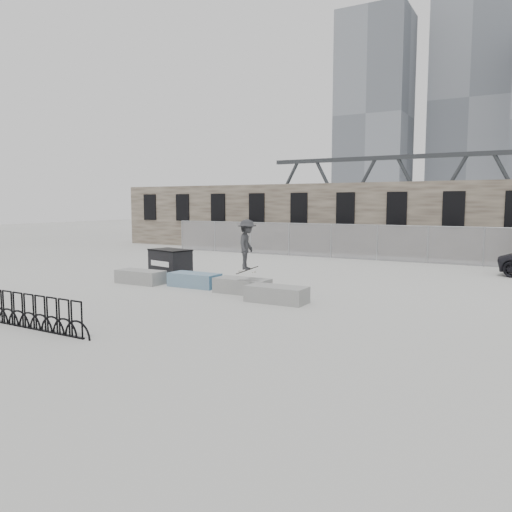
{
  "coord_description": "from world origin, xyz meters",
  "views": [
    {
      "loc": [
        10.44,
        -15.3,
        3.23
      ],
      "look_at": [
        1.61,
        0.53,
        1.3
      ],
      "focal_mm": 35.0,
      "sensor_mm": 36.0,
      "label": 1
    }
  ],
  "objects_px": {
    "planter_center_left": "(195,279)",
    "bike_rack": "(29,312)",
    "planter_far_left": "(140,276)",
    "planter_offset": "(277,294)",
    "skateboarder": "(247,245)",
    "dumpster": "(170,263)",
    "planter_center_right": "(242,285)"
  },
  "relations": [
    {
      "from": "planter_far_left",
      "to": "planter_center_right",
      "type": "height_order",
      "value": "same"
    },
    {
      "from": "planter_center_left",
      "to": "dumpster",
      "type": "relative_size",
      "value": 0.97
    },
    {
      "from": "planter_center_left",
      "to": "planter_offset",
      "type": "xyz_separation_m",
      "value": [
        4.15,
        -1.16,
        0.0
      ]
    },
    {
      "from": "planter_center_right",
      "to": "bike_rack",
      "type": "bearing_deg",
      "value": -107.07
    },
    {
      "from": "planter_far_left",
      "to": "planter_offset",
      "type": "distance_m",
      "value": 6.58
    },
    {
      "from": "planter_far_left",
      "to": "skateboarder",
      "type": "xyz_separation_m",
      "value": [
        5.13,
        -0.26,
        1.51
      ]
    },
    {
      "from": "planter_center_left",
      "to": "planter_offset",
      "type": "height_order",
      "value": "same"
    },
    {
      "from": "planter_center_left",
      "to": "skateboarder",
      "type": "height_order",
      "value": "skateboarder"
    },
    {
      "from": "planter_far_left",
      "to": "skateboarder",
      "type": "bearing_deg",
      "value": -2.92
    },
    {
      "from": "planter_center_right",
      "to": "skateboarder",
      "type": "height_order",
      "value": "skateboarder"
    },
    {
      "from": "planter_center_left",
      "to": "bike_rack",
      "type": "height_order",
      "value": "bike_rack"
    },
    {
      "from": "planter_far_left",
      "to": "planter_center_left",
      "type": "height_order",
      "value": "same"
    },
    {
      "from": "planter_offset",
      "to": "planter_center_left",
      "type": "bearing_deg",
      "value": 164.34
    },
    {
      "from": "planter_center_right",
      "to": "skateboarder",
      "type": "relative_size",
      "value": 1.04
    },
    {
      "from": "planter_center_right",
      "to": "bike_rack",
      "type": "distance_m",
      "value": 7.4
    },
    {
      "from": "dumpster",
      "to": "skateboarder",
      "type": "bearing_deg",
      "value": -9.84
    },
    {
      "from": "planter_far_left",
      "to": "dumpster",
      "type": "xyz_separation_m",
      "value": [
        -0.12,
        2.04,
        0.32
      ]
    },
    {
      "from": "planter_far_left",
      "to": "planter_center_right",
      "type": "relative_size",
      "value": 1.0
    },
    {
      "from": "planter_center_left",
      "to": "dumpster",
      "type": "distance_m",
      "value": 3.01
    },
    {
      "from": "skateboarder",
      "to": "planter_far_left",
      "type": "bearing_deg",
      "value": 69.62
    },
    {
      "from": "bike_rack",
      "to": "skateboarder",
      "type": "distance_m",
      "value": 7.3
    },
    {
      "from": "skateboarder",
      "to": "dumpster",
      "type": "bearing_deg",
      "value": 48.84
    },
    {
      "from": "planter_far_left",
      "to": "skateboarder",
      "type": "height_order",
      "value": "skateboarder"
    },
    {
      "from": "dumpster",
      "to": "bike_rack",
      "type": "bearing_deg",
      "value": -59.75
    },
    {
      "from": "dumpster",
      "to": "planter_center_right",
      "type": "bearing_deg",
      "value": -7.8
    },
    {
      "from": "planter_far_left",
      "to": "bike_rack",
      "type": "height_order",
      "value": "bike_rack"
    },
    {
      "from": "planter_center_left",
      "to": "bike_rack",
      "type": "bearing_deg",
      "value": -88.92
    },
    {
      "from": "planter_center_left",
      "to": "skateboarder",
      "type": "xyz_separation_m",
      "value": [
        2.74,
        -0.67,
        1.51
      ]
    },
    {
      "from": "skateboarder",
      "to": "planter_offset",
      "type": "bearing_deg",
      "value": -126.93
    },
    {
      "from": "planter_center_left",
      "to": "bike_rack",
      "type": "xyz_separation_m",
      "value": [
        0.14,
        -7.35,
        0.15
      ]
    },
    {
      "from": "planter_far_left",
      "to": "planter_offset",
      "type": "bearing_deg",
      "value": -6.63
    },
    {
      "from": "planter_center_left",
      "to": "skateboarder",
      "type": "relative_size",
      "value": 1.04
    }
  ]
}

